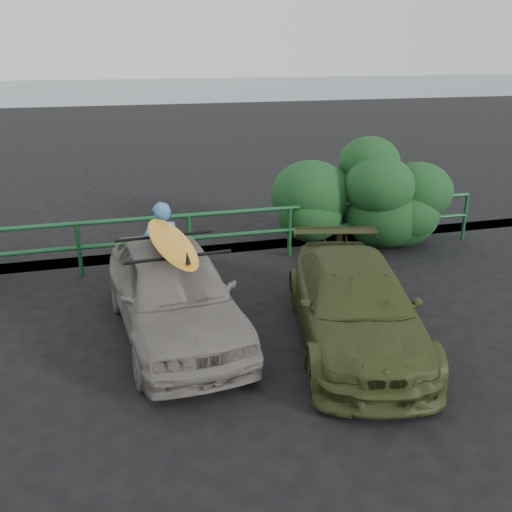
{
  "coord_description": "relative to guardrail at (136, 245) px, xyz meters",
  "views": [
    {
      "loc": [
        -0.57,
        -5.17,
        3.9
      ],
      "look_at": [
        1.61,
        2.53,
        1.0
      ],
      "focal_mm": 40.0,
      "sensor_mm": 36.0,
      "label": 1
    }
  ],
  "objects": [
    {
      "name": "ground",
      "position": [
        0.0,
        -5.0,
        -0.52
      ],
      "size": [
        80.0,
        80.0,
        0.0
      ],
      "primitive_type": "plane",
      "color": "black"
    },
    {
      "name": "ocean",
      "position": [
        0.0,
        55.0,
        -0.52
      ],
      "size": [
        200.0,
        200.0,
        0.0
      ],
      "primitive_type": "plane",
      "color": "slate",
      "rests_on": "ground"
    },
    {
      "name": "man",
      "position": [
        0.35,
        -1.37,
        0.3
      ],
      "size": [
        0.62,
        0.42,
        1.65
      ],
      "primitive_type": "imported",
      "rotation": [
        0.0,
        0.0,
        3.09
      ],
      "color": "teal",
      "rests_on": "ground"
    },
    {
      "name": "olive_vehicle",
      "position": [
        2.71,
        -3.62,
        0.06
      ],
      "size": [
        2.53,
        4.24,
        1.15
      ],
      "primitive_type": "imported",
      "rotation": [
        0.0,
        0.0,
        -0.25
      ],
      "color": "#39401C",
      "rests_on": "ground"
    },
    {
      "name": "roof_rack",
      "position": [
        0.33,
        -2.7,
        0.83
      ],
      "size": [
        1.49,
        1.09,
        0.05
      ],
      "primitive_type": null,
      "rotation": [
        0.0,
        0.0,
        0.07
      ],
      "color": "black",
      "rests_on": "sedan"
    },
    {
      "name": "surfboard",
      "position": [
        0.33,
        -2.7,
        0.89
      ],
      "size": [
        0.67,
        2.44,
        0.07
      ],
      "primitive_type": "ellipsoid",
      "rotation": [
        0.0,
        0.0,
        0.07
      ],
      "color": "orange",
      "rests_on": "roof_rack"
    },
    {
      "name": "guardrail",
      "position": [
        0.0,
        0.0,
        0.0
      ],
      "size": [
        14.0,
        0.08,
        1.04
      ],
      "primitive_type": null,
      "color": "#144924",
      "rests_on": "ground"
    },
    {
      "name": "shrub_right",
      "position": [
        5.0,
        0.5,
        0.54
      ],
      "size": [
        3.2,
        2.4,
        2.11
      ],
      "primitive_type": null,
      "color": "#18411C",
      "rests_on": "ground"
    },
    {
      "name": "sedan",
      "position": [
        0.33,
        -2.7,
        0.15
      ],
      "size": [
        1.84,
        4.01,
        1.33
      ],
      "primitive_type": "imported",
      "rotation": [
        0.0,
        0.0,
        0.07
      ],
      "color": "slate",
      "rests_on": "ground"
    }
  ]
}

